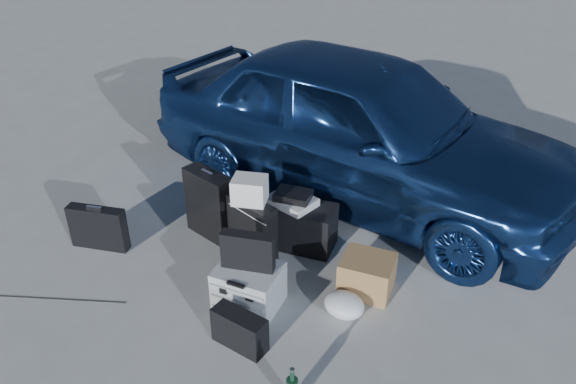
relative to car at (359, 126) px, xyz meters
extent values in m
plane|color=#9C9D98|center=(-0.50, -2.12, -0.74)|extent=(60.00, 60.00, 0.00)
imported|color=navy|center=(0.00, 0.00, 0.00)|extent=(4.63, 2.70, 1.48)
cube|color=#A6AAAC|center=(-0.26, -1.99, -0.57)|extent=(0.48, 0.40, 0.34)
cube|color=black|center=(-0.27, -1.97, -0.25)|extent=(0.41, 0.16, 0.30)
cube|color=black|center=(-1.82, -1.81, -0.54)|extent=(0.53, 0.20, 0.40)
cube|color=black|center=(-1.00, -1.27, -0.42)|extent=(0.52, 0.34, 0.64)
cube|color=black|center=(-0.50, -1.42, -0.46)|extent=(0.49, 0.34, 0.56)
cube|color=beige|center=(-0.51, -1.42, -0.07)|extent=(0.31, 0.27, 0.22)
cube|color=black|center=(-0.28, -1.11, -0.54)|extent=(0.81, 0.38, 0.40)
cube|color=beige|center=(-0.27, -1.10, -0.31)|extent=(0.46, 0.40, 0.07)
cube|color=black|center=(-0.25, -1.11, -0.24)|extent=(0.32, 0.23, 0.07)
cube|color=#AA8B4A|center=(-0.33, -1.70, -0.55)|extent=(0.31, 0.23, 0.37)
cube|color=#9B6D43|center=(0.53, -1.48, -0.59)|extent=(0.41, 0.36, 0.30)
ellipsoid|color=silver|center=(0.45, -1.81, -0.65)|extent=(0.37, 0.34, 0.18)
cube|color=black|center=(-0.13, -2.40, -0.60)|extent=(0.43, 0.23, 0.28)
camera|label=1|loc=(1.28, -4.94, 2.26)|focal=35.00mm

